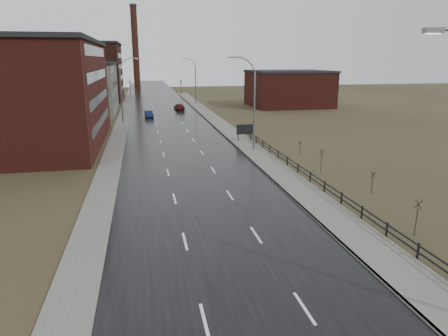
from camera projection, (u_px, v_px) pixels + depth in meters
name	position (u px, v px, depth m)	size (l,w,h in m)	color
road	(169.00, 124.00, 70.68)	(14.00, 300.00, 0.06)	black
sidewalk_right	(254.00, 152.00, 48.67)	(3.20, 180.00, 0.18)	#595651
curb_right	(242.00, 153.00, 48.38)	(0.16, 180.00, 0.18)	slate
sidewalk_left	(122.00, 125.00, 69.09)	(2.40, 260.00, 0.12)	#595651
warehouse_near	(9.00, 94.00, 50.70)	(22.44, 28.56, 13.50)	#471914
warehouse_mid	(75.00, 88.00, 82.87)	(16.32, 20.40, 10.50)	slate
warehouse_far	(72.00, 72.00, 109.62)	(26.52, 24.48, 15.50)	#331611
building_right	(289.00, 88.00, 96.18)	(18.36, 16.32, 8.50)	#471914
smokestack	(135.00, 47.00, 150.56)	(2.70, 2.70, 30.70)	#331611
streetlight_right_mid	(252.00, 104.00, 48.09)	(3.36, 0.28, 11.35)	slate
streetlight_left	(123.00, 90.00, 69.56)	(3.36, 0.28, 11.35)	slate
streetlight_right_far	(194.00, 81.00, 99.15)	(3.36, 0.28, 11.35)	slate
guardrail	(328.00, 188.00, 33.06)	(0.10, 53.05, 1.10)	black
shrub_c	(417.00, 216.00, 25.53)	(0.58, 0.62, 2.47)	#382D23
shrub_d	(372.00, 182.00, 33.63)	(0.47, 0.49, 1.95)	#382D23
shrub_e	(321.00, 160.00, 39.69)	(0.58, 0.61, 2.46)	#382D23
shrub_f	(300.00, 147.00, 47.73)	(0.40, 0.42, 1.64)	#382D23
billboard	(245.00, 130.00, 54.70)	(2.30, 0.17, 2.43)	black
traffic_light_left	(130.00, 81.00, 124.67)	(0.58, 2.73, 5.30)	black
traffic_light_right	(181.00, 80.00, 127.74)	(0.58, 2.73, 5.30)	black
car_near	(149.00, 114.00, 77.51)	(1.41, 4.05, 1.33)	#0C1A3D
car_far	(179.00, 107.00, 88.84)	(1.84, 4.58, 1.56)	#51100D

